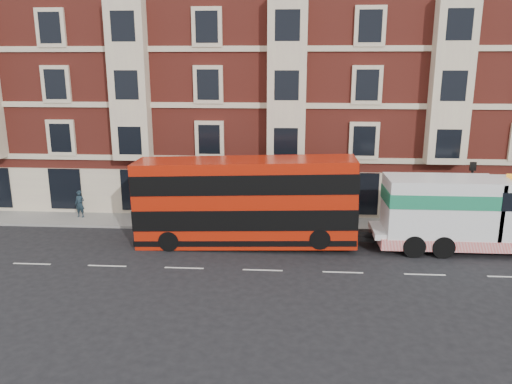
# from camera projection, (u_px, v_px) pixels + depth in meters

# --- Properties ---
(ground) EXTENTS (120.00, 120.00, 0.00)m
(ground) POSITION_uv_depth(u_px,v_px,m) (263.00, 270.00, 25.05)
(ground) COLOR black
(ground) RESTS_ON ground
(sidewalk) EXTENTS (90.00, 3.00, 0.15)m
(sidewalk) POSITION_uv_depth(u_px,v_px,m) (269.00, 223.00, 32.28)
(sidewalk) COLOR slate
(sidewalk) RESTS_ON ground
(victorian_terrace) EXTENTS (45.00, 12.00, 20.40)m
(victorian_terrace) POSITION_uv_depth(u_px,v_px,m) (281.00, 64.00, 37.04)
(victorian_terrace) COLOR maroon
(victorian_terrace) RESTS_ON ground
(lamp_post_west) EXTENTS (0.35, 0.15, 4.35)m
(lamp_post_west) POSITION_uv_depth(u_px,v_px,m) (171.00, 187.00, 30.78)
(lamp_post_west) COLOR black
(lamp_post_west) RESTS_ON sidewalk
(lamp_post_east) EXTENTS (0.35, 0.15, 4.35)m
(lamp_post_east) POSITION_uv_depth(u_px,v_px,m) (470.00, 192.00, 29.59)
(lamp_post_east) COLOR black
(lamp_post_east) RESTS_ON sidewalk
(double_decker_bus) EXTENTS (12.26, 2.82, 4.97)m
(double_decker_bus) POSITION_uv_depth(u_px,v_px,m) (245.00, 200.00, 27.98)
(double_decker_bus) COLOR #B01D09
(double_decker_bus) RESTS_ON ground
(tow_truck) EXTENTS (9.82, 2.90, 4.09)m
(tow_truck) POSITION_uv_depth(u_px,v_px,m) (465.00, 213.00, 27.29)
(tow_truck) COLOR silver
(tow_truck) RESTS_ON ground
(pedestrian) EXTENTS (0.71, 0.52, 1.81)m
(pedestrian) POSITION_uv_depth(u_px,v_px,m) (80.00, 204.00, 33.12)
(pedestrian) COLOR #17262F
(pedestrian) RESTS_ON sidewalk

